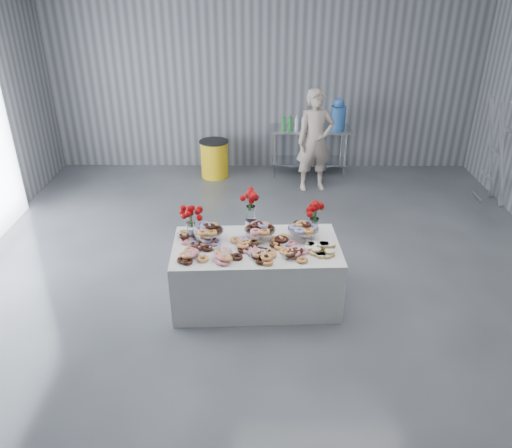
% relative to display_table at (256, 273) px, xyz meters
% --- Properties ---
extents(ground, '(9.00, 9.00, 0.00)m').
position_rel_display_table_xyz_m(ground, '(0.11, 0.00, -0.38)').
color(ground, '#3D4045').
rests_on(ground, ground).
extents(room_walls, '(8.04, 9.04, 4.02)m').
position_rel_display_table_xyz_m(room_walls, '(-0.16, 0.07, 2.26)').
color(room_walls, gray).
rests_on(room_walls, ground).
extents(display_table, '(1.95, 1.09, 0.75)m').
position_rel_display_table_xyz_m(display_table, '(0.00, 0.00, 0.00)').
color(display_table, white).
rests_on(display_table, ground).
extents(prep_table, '(1.50, 0.60, 0.90)m').
position_rel_display_table_xyz_m(prep_table, '(0.96, 4.10, 0.24)').
color(prep_table, silver).
rests_on(prep_table, ground).
extents(donut_mounds, '(1.84, 0.89, 0.09)m').
position_rel_display_table_xyz_m(donut_mounds, '(0.00, -0.05, 0.42)').
color(donut_mounds, '#DE9951').
rests_on(donut_mounds, display_table).
extents(cake_stand_left, '(0.36, 0.36, 0.17)m').
position_rel_display_table_xyz_m(cake_stand_left, '(-0.56, 0.12, 0.52)').
color(cake_stand_left, silver).
rests_on(cake_stand_left, display_table).
extents(cake_stand_mid, '(0.36, 0.36, 0.17)m').
position_rel_display_table_xyz_m(cake_stand_mid, '(0.04, 0.15, 0.52)').
color(cake_stand_mid, silver).
rests_on(cake_stand_mid, display_table).
extents(cake_stand_right, '(0.36, 0.36, 0.17)m').
position_rel_display_table_xyz_m(cake_stand_right, '(0.54, 0.18, 0.52)').
color(cake_stand_right, silver).
rests_on(cake_stand_right, display_table).
extents(danish_pile, '(0.48, 0.48, 0.11)m').
position_rel_display_table_xyz_m(danish_pile, '(0.76, -0.11, 0.43)').
color(danish_pile, silver).
rests_on(danish_pile, display_table).
extents(bouquet_left, '(0.26, 0.26, 0.42)m').
position_rel_display_table_xyz_m(bouquet_left, '(-0.76, 0.21, 0.67)').
color(bouquet_left, white).
rests_on(bouquet_left, display_table).
extents(bouquet_right, '(0.26, 0.26, 0.42)m').
position_rel_display_table_xyz_m(bouquet_right, '(0.68, 0.33, 0.67)').
color(bouquet_right, white).
rests_on(bouquet_right, display_table).
extents(bouquet_center, '(0.26, 0.26, 0.57)m').
position_rel_display_table_xyz_m(bouquet_center, '(-0.07, 0.35, 0.75)').
color(bouquet_center, silver).
rests_on(bouquet_center, display_table).
extents(water_jug, '(0.28, 0.28, 0.55)m').
position_rel_display_table_xyz_m(water_jug, '(1.46, 4.10, 0.77)').
color(water_jug, '#3A74C7').
rests_on(water_jug, prep_table).
extents(drink_bottles, '(0.54, 0.08, 0.27)m').
position_rel_display_table_xyz_m(drink_bottles, '(0.64, 4.00, 0.66)').
color(drink_bottles, '#268C33').
rests_on(drink_bottles, prep_table).
extents(person, '(0.72, 0.54, 1.78)m').
position_rel_display_table_xyz_m(person, '(0.99, 3.37, 0.51)').
color(person, '#CC8C93').
rests_on(person, ground).
extents(trash_barrel, '(0.54, 0.54, 0.70)m').
position_rel_display_table_xyz_m(trash_barrel, '(-0.82, 3.93, -0.02)').
color(trash_barrel, yellow).
rests_on(trash_barrel, ground).
extents(stepladder, '(0.60, 0.45, 1.78)m').
position_rel_display_table_xyz_m(stepladder, '(3.86, 2.81, 0.51)').
color(stepladder, silver).
rests_on(stepladder, ground).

